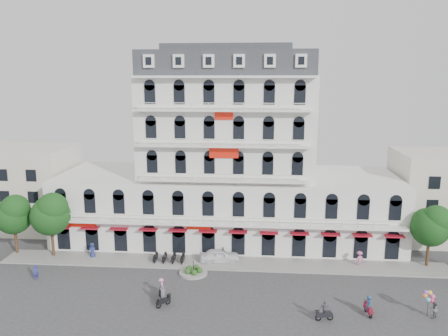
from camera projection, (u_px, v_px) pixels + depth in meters
ground at (215, 301)px, 43.26m from camera, size 120.00×120.00×0.00m
sidewalk at (222, 263)px, 52.03m from camera, size 53.00×4.00×0.16m
main_building at (227, 167)px, 58.80m from camera, size 45.00×15.00×25.80m
flank_building_west at (24, 187)px, 63.84m from camera, size 14.00×10.00×12.00m
flank_building_east at (448, 196)px, 59.29m from camera, size 14.00×10.00×12.00m
traffic_island at (193, 272)px, 49.29m from camera, size 3.20×3.20×1.60m
parked_scooter_row at (169, 263)px, 52.33m from camera, size 4.40×1.80×1.10m
tree_west_outer at (14, 213)px, 53.89m from camera, size 4.50×4.48×7.76m
tree_west_inner at (51, 213)px, 52.95m from camera, size 4.76×4.76×8.25m
tree_east_inner at (431, 225)px, 50.12m from camera, size 4.40×4.37×7.57m
parked_car at (220, 256)px, 52.39m from camera, size 5.02×2.76×1.62m
rider_west at (163, 297)px, 42.15m from camera, size 1.27×1.34×2.19m
rider_east at (369, 305)px, 40.62m from camera, size 0.59×1.70×1.99m
rider_northeast at (325, 311)px, 39.68m from camera, size 1.70×0.56×1.97m
rider_center at (161, 287)px, 44.02m from camera, size 0.68×1.70×1.99m
pedestrian_left at (92, 250)px, 53.56m from camera, size 0.94×0.61×1.93m
pedestrian_mid at (223, 255)px, 52.34m from camera, size 1.12×0.50×1.88m
pedestrian_right at (359, 259)px, 51.12m from camera, size 1.40×1.11×1.90m
pedestrian_far at (36, 272)px, 47.75m from camera, size 0.73×0.76×1.75m
balloon_vendor at (432, 305)px, 40.13m from camera, size 1.52×1.38×2.45m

